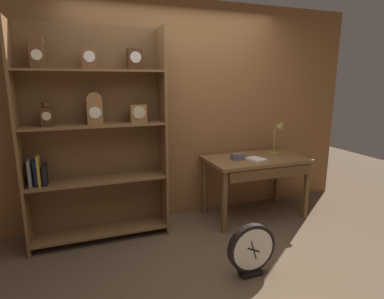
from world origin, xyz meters
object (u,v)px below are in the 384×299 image
at_px(desk_lamp, 279,134).
at_px(round_clock_large, 251,250).
at_px(bookshelf, 94,136).
at_px(open_repair_manual, 256,159).
at_px(workbench, 256,165).
at_px(toolbox_small, 238,157).

xyz_separation_m(desk_lamp, round_clock_large, (-1.04, -1.16, -0.77)).
xyz_separation_m(bookshelf, open_repair_manual, (1.81, -0.19, -0.36)).
xyz_separation_m(workbench, desk_lamp, (0.36, 0.09, 0.35)).
relative_size(workbench, toolbox_small, 8.64).
bearing_deg(toolbox_small, desk_lamp, 7.03).
bearing_deg(desk_lamp, workbench, -166.11).
relative_size(workbench, open_repair_manual, 5.51).
relative_size(open_repair_manual, round_clock_large, 0.46).
relative_size(toolbox_small, open_repair_manual, 0.64).
bearing_deg(open_repair_manual, round_clock_large, -138.11).
height_order(workbench, toolbox_small, toolbox_small).
xyz_separation_m(open_repair_manual, round_clock_large, (-0.62, -0.97, -0.52)).
relative_size(bookshelf, open_repair_manual, 10.07).
bearing_deg(round_clock_large, bookshelf, 135.82).
xyz_separation_m(desk_lamp, toolbox_small, (-0.62, -0.08, -0.22)).
distance_m(workbench, round_clock_large, 1.33).
distance_m(toolbox_small, open_repair_manual, 0.22).
distance_m(bookshelf, open_repair_manual, 1.85).
height_order(bookshelf, toolbox_small, bookshelf).
relative_size(desk_lamp, open_repair_manual, 2.03).
distance_m(bookshelf, round_clock_large, 1.88).
height_order(desk_lamp, toolbox_small, desk_lamp).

